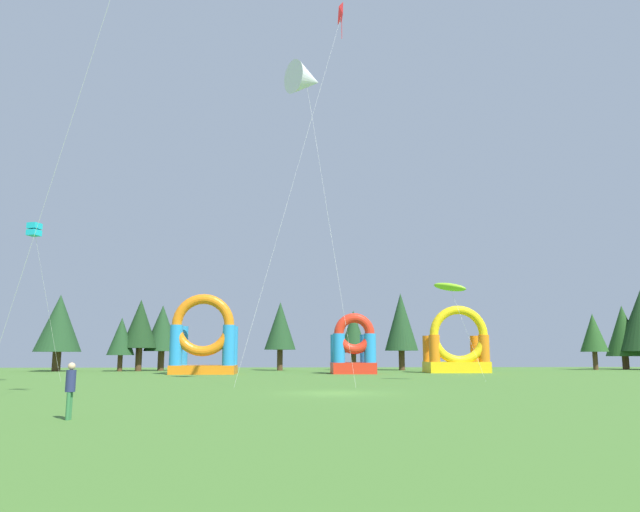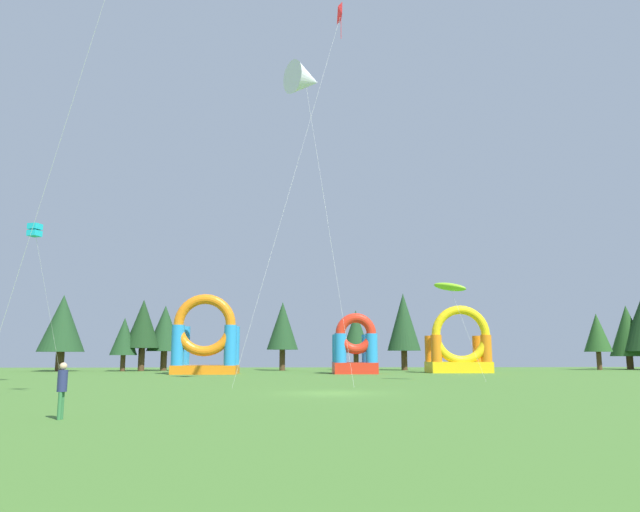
{
  "view_description": "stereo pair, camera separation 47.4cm",
  "coord_description": "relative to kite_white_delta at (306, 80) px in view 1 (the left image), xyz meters",
  "views": [
    {
      "loc": [
        -2.38,
        -30.74,
        1.93
      ],
      "look_at": [
        0.0,
        15.01,
        9.4
      ],
      "focal_mm": 33.85,
      "sensor_mm": 36.0,
      "label": 1
    },
    {
      "loc": [
        -1.91,
        -30.77,
        1.93
      ],
      "look_at": [
        0.0,
        15.01,
        9.4
      ],
      "focal_mm": 33.85,
      "sensor_mm": 36.0,
      "label": 2
    }
  ],
  "objects": [
    {
      "name": "kite_lime_parafoil",
      "position": [
        10.77,
        3.83,
        -14.19
      ],
      "size": [
        3.33,
        2.22,
        7.39
      ],
      "color": "#8CD826",
      "rests_on": "ground_plane"
    },
    {
      "name": "inflatable_blue_arch",
      "position": [
        -9.37,
        20.34,
        -18.04
      ],
      "size": [
        6.27,
        4.35,
        7.74
      ],
      "color": "orange",
      "rests_on": "ground_plane"
    },
    {
      "name": "kite_white_delta",
      "position": [
        0.0,
        0.0,
        0.0
      ],
      "size": [
        4.44,
        6.08,
        22.25
      ],
      "color": "white",
      "rests_on": "ground_plane"
    },
    {
      "name": "tree_row_1",
      "position": [
        -27.43,
        31.22,
        -15.57
      ],
      "size": [
        5.2,
        5.2,
        8.75
      ],
      "color": "#4C331E",
      "rests_on": "ground_plane"
    },
    {
      "name": "inflatable_orange_dome",
      "position": [
        16.68,
        23.52,
        -18.6
      ],
      "size": [
        6.36,
        4.04,
        6.98
      ],
      "color": "yellow",
      "rests_on": "ground_plane"
    },
    {
      "name": "person_near_camera",
      "position": [
        -7.6,
        -21.0,
        -20.0
      ],
      "size": [
        0.3,
        0.3,
        1.68
      ],
      "rotation": [
        0.0,
        0.0,
        4.69
      ],
      "color": "#33723F",
      "rests_on": "ground_plane"
    },
    {
      "name": "kite_red_diamond",
      "position": [
        2.65,
        0.43,
        5.13
      ],
      "size": [
        7.29,
        5.12,
        26.94
      ],
      "color": "red",
      "rests_on": "ground_plane"
    },
    {
      "name": "tree_row_6",
      "position": [
        6.87,
        34.22,
        -16.36
      ],
      "size": [
        3.47,
        3.47,
        7.26
      ],
      "color": "#4C331E",
      "rests_on": "ground_plane"
    },
    {
      "name": "tree_row_4",
      "position": [
        -16.23,
        33.81,
        -16.03
      ],
      "size": [
        4.18,
        4.18,
        7.75
      ],
      "color": "#4C331E",
      "rests_on": "ground_plane"
    },
    {
      "name": "tree_row_7",
      "position": [
        12.75,
        34.09,
        -15.17
      ],
      "size": [
        4.06,
        4.06,
        9.39
      ],
      "color": "#4C331E",
      "rests_on": "ground_plane"
    },
    {
      "name": "kite_cyan_box",
      "position": [
        -18.29,
        0.99,
        -10.77
      ],
      "size": [
        1.68,
        3.82,
        10.68
      ],
      "color": "#19B7CC",
      "rests_on": "ground_plane"
    },
    {
      "name": "ground_plane",
      "position": [
        1.3,
        -9.05,
        -21.0
      ],
      "size": [
        120.0,
        120.0,
        0.0
      ],
      "primitive_type": "plane",
      "color": "#47752D"
    },
    {
      "name": "tree_row_2",
      "position": [
        -20.26,
        31.02,
        -17.07
      ],
      "size": [
        3.08,
        3.08,
        6.11
      ],
      "color": "#4C331E",
      "rests_on": "ground_plane"
    },
    {
      "name": "inflatable_yellow_castle",
      "position": [
        5.43,
        21.1,
        -18.85
      ],
      "size": [
        4.28,
        4.53,
        5.96
      ],
      "color": "red",
      "rests_on": "ground_plane"
    },
    {
      "name": "tree_row_9",
      "position": [
        42.38,
        36.83,
        -16.09
      ],
      "size": [
        4.6,
        4.6,
        8.21
      ],
      "color": "#4C331E",
      "rests_on": "ground_plane"
    },
    {
      "name": "tree_row_3",
      "position": [
        -18.42,
        32.04,
        -15.6
      ],
      "size": [
        4.07,
        4.07,
        8.29
      ],
      "color": "#4C331E",
      "rests_on": "ground_plane"
    },
    {
      "name": "tree_row_8",
      "position": [
        37.26,
        34.67,
        -16.44
      ],
      "size": [
        3.35,
        3.35,
        7.0
      ],
      "color": "#4C331E",
      "rests_on": "ground_plane"
    },
    {
      "name": "tree_row_5",
      "position": [
        -2.09,
        33.59,
        -15.72
      ],
      "size": [
        3.77,
        3.77,
        8.2
      ],
      "color": "#4C331E",
      "rests_on": "ground_plane"
    }
  ]
}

